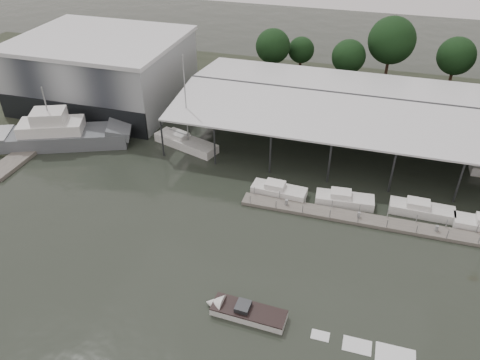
# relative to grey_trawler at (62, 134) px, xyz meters

# --- Properties ---
(ground) EXTENTS (200.00, 200.00, 0.00)m
(ground) POSITION_rel_grey_trawler_xyz_m (26.52, -15.38, -1.58)
(ground) COLOR #242922
(ground) RESTS_ON ground
(land_strip_far) EXTENTS (140.00, 30.00, 0.30)m
(land_strip_far) POSITION_rel_grey_trawler_xyz_m (26.52, 26.62, -1.48)
(land_strip_far) COLOR #323729
(land_strip_far) RESTS_ON ground
(land_strip_west) EXTENTS (20.00, 40.00, 0.30)m
(land_strip_west) POSITION_rel_grey_trawler_xyz_m (-13.48, 14.62, -1.48)
(land_strip_west) COLOR #323729
(land_strip_west) RESTS_ON ground
(storage_warehouse) EXTENTS (24.50, 20.50, 10.50)m
(storage_warehouse) POSITION_rel_grey_trawler_xyz_m (-1.48, 14.56, 3.71)
(storage_warehouse) COLOR #959B9F
(storage_warehouse) RESTS_ON ground
(covered_boat_shed) EXTENTS (58.24, 24.00, 6.96)m
(covered_boat_shed) POSITION_rel_grey_trawler_xyz_m (43.52, 12.62, 4.55)
(covered_boat_shed) COLOR silver
(covered_boat_shed) RESTS_ON ground
(trawler_dock) EXTENTS (3.00, 18.00, 0.50)m
(trawler_dock) POSITION_rel_grey_trawler_xyz_m (-3.48, -1.38, -1.33)
(trawler_dock) COLOR slate
(trawler_dock) RESTS_ON ground
(floating_dock) EXTENTS (28.00, 2.00, 1.40)m
(floating_dock) POSITION_rel_grey_trawler_xyz_m (41.52, -5.38, -1.38)
(floating_dock) COLOR slate
(floating_dock) RESTS_ON ground
(grey_trawler) EXTENTS (18.78, 11.35, 8.84)m
(grey_trawler) POSITION_rel_grey_trawler_xyz_m (0.00, 0.00, 0.00)
(grey_trawler) COLOR #585D61
(grey_trawler) RESTS_ON ground
(white_sailboat) EXTENTS (9.76, 5.43, 13.23)m
(white_sailboat) POSITION_rel_grey_trawler_xyz_m (16.33, 4.25, -0.93)
(white_sailboat) COLOR white
(white_sailboat) RESTS_ON ground
(speedboat_underway) EXTENTS (18.15, 2.95, 2.00)m
(speedboat_underway) POSITION_rel_grey_trawler_xyz_m (32.01, -21.42, -1.19)
(speedboat_underway) COLOR white
(speedboat_underway) RESTS_ON ground
(moored_cruiser_0) EXTENTS (6.49, 2.58, 1.70)m
(moored_cruiser_0) POSITION_rel_grey_trawler_xyz_m (31.12, -3.24, -0.97)
(moored_cruiser_0) COLOR white
(moored_cruiser_0) RESTS_ON ground
(moored_cruiser_1) EXTENTS (6.67, 2.69, 1.70)m
(moored_cruiser_1) POSITION_rel_grey_trawler_xyz_m (38.67, -2.81, -0.97)
(moored_cruiser_1) COLOR white
(moored_cruiser_1) RESTS_ON ground
(moored_cruiser_2) EXTENTS (6.95, 2.34, 1.70)m
(moored_cruiser_2) POSITION_rel_grey_trawler_xyz_m (47.06, -2.27, -0.97)
(moored_cruiser_2) COLOR white
(moored_cruiser_2) RESTS_ON ground
(horizon_tree_line) EXTENTS (68.24, 10.29, 11.82)m
(horizon_tree_line) POSITION_rel_grey_trawler_xyz_m (49.45, 33.28, 4.77)
(horizon_tree_line) COLOR #311E16
(horizon_tree_line) RESTS_ON ground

